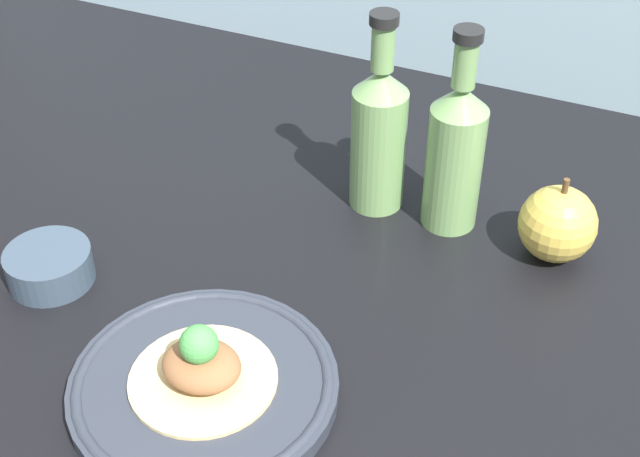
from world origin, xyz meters
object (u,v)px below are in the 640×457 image
cider_bottle_right (455,151)px  dipping_bowl (49,266)px  plated_food (202,366)px  apple (558,224)px  cider_bottle_left (379,133)px  plate (204,385)px

cider_bottle_right → dipping_bowl: 45.29cm
plated_food → apple: (24.97, 33.16, 0.57)cm
plated_food → dipping_bowl: 24.01cm
cider_bottle_left → cider_bottle_right: bearing=0.0°
plated_food → dipping_bowl: plated_food is taller
cider_bottle_left → dipping_bowl: bearing=-134.3°
plated_food → dipping_bowl: bearing=162.5°
cider_bottle_right → apple: (12.36, -1.19, -5.29)cm
cider_bottle_left → apple: bearing=-3.2°
dipping_bowl → plated_food: bearing=-17.5°
plate → cider_bottle_left: cider_bottle_left is taller
plate → plated_food: bearing=0.0°
apple → dipping_bowl: 54.45cm
plate → cider_bottle_left: size_ratio=1.04×
dipping_bowl → plate: bearing=-17.5°
cider_bottle_right → apple: 13.50cm
apple → cider_bottle_left: bearing=176.8°
plated_food → cider_bottle_right: (12.61, 34.35, 5.86)cm
cider_bottle_left → apple: 22.01cm
apple → dipping_bowl: (-47.81, -25.95, -2.38)cm
cider_bottle_right → plated_food: bearing=-110.2°
plated_food → cider_bottle_left: (3.64, 34.35, 5.86)cm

